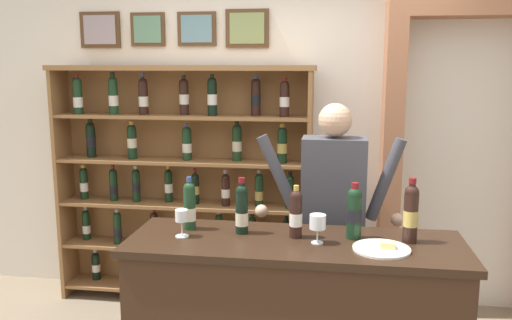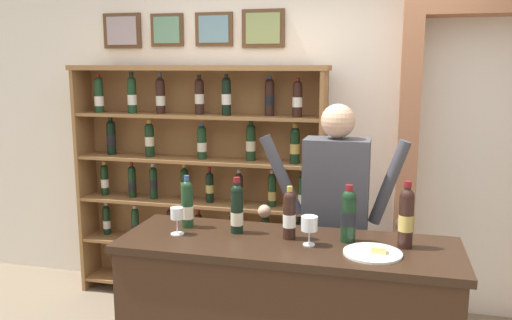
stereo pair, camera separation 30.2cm
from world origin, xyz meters
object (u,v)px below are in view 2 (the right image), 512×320
shopkeeper (335,212)px  tasting_bottle_vin_santo (406,217)px  cheese_plate (373,253)px  wine_shelf (199,175)px  tasting_bottle_grappa (187,204)px  tasting_bottle_bianco (348,214)px  wine_glass_center (309,224)px  tasting_bottle_rosso (289,214)px  tasting_bottle_prosecco (237,208)px  wine_glass_left (177,215)px

shopkeeper → tasting_bottle_vin_santo: shopkeeper is taller
cheese_plate → shopkeeper: bearing=111.7°
wine_shelf → tasting_bottle_grappa: bearing=-72.3°
tasting_bottle_bianco → wine_glass_center: 0.21m
tasting_bottle_bianco → tasting_bottle_rosso: bearing=-174.8°
shopkeeper → cheese_plate: 0.66m
tasting_bottle_rosso → tasting_bottle_prosecco: bearing=174.6°
cheese_plate → wine_glass_left: bearing=177.0°
tasting_bottle_rosso → wine_glass_center: size_ratio=1.87×
wine_glass_center → tasting_bottle_prosecco: bearing=165.7°
tasting_bottle_bianco → cheese_plate: 0.25m
wine_glass_center → shopkeeper: bearing=82.5°
shopkeeper → wine_shelf: bearing=144.5°
wine_shelf → tasting_bottle_bianco: (1.29, -1.29, 0.13)m
tasting_bottle_bianco → wine_shelf: bearing=134.9°
tasting_bottle_rosso → tasting_bottle_bianco: tasting_bottle_bianco is taller
wine_glass_left → wine_glass_center: size_ratio=0.98×
tasting_bottle_prosecco → tasting_bottle_vin_santo: 0.87m
wine_shelf → tasting_bottle_rosso: 1.65m
cheese_plate → tasting_bottle_prosecco: bearing=167.6°
shopkeeper → tasting_bottle_vin_santo: bearing=-50.3°
wine_shelf → tasting_bottle_prosecco: size_ratio=6.78×
tasting_bottle_vin_santo → wine_glass_left: tasting_bottle_vin_santo is taller
tasting_bottle_vin_santo → wine_glass_center: (-0.46, -0.09, -0.05)m
wine_shelf → tasting_bottle_vin_santo: wine_shelf is taller
tasting_bottle_bianco → tasting_bottle_vin_santo: tasting_bottle_vin_santo is taller
wine_shelf → wine_glass_left: 1.46m
tasting_bottle_bianco → tasting_bottle_vin_santo: size_ratio=0.89×
wine_shelf → tasting_bottle_prosecco: 1.47m
wine_shelf → tasting_bottle_vin_santo: (1.57, -1.31, 0.14)m
tasting_bottle_prosecco → tasting_bottle_vin_santo: size_ratio=0.91×
shopkeeper → cheese_plate: shopkeeper is taller
tasting_bottle_rosso → wine_glass_left: 0.60m
tasting_bottle_rosso → wine_shelf: bearing=126.9°
tasting_bottle_bianco → shopkeeper: bearing=103.7°
tasting_bottle_rosso → wine_glass_center: bearing=-33.5°
tasting_bottle_grappa → tasting_bottle_prosecco: tasting_bottle_prosecco is taller
tasting_bottle_grappa → wine_glass_left: tasting_bottle_grappa is taller
tasting_bottle_bianco → tasting_bottle_vin_santo: 0.28m
shopkeeper → cheese_plate: bearing=-68.3°
tasting_bottle_grappa → cheese_plate: (1.02, -0.19, -0.12)m
shopkeeper → tasting_bottle_prosecco: bearing=-136.7°
wine_shelf → wine_glass_center: wine_shelf is taller
tasting_bottle_grappa → tasting_bottle_prosecco: bearing=-5.4°
tasting_bottle_prosecco → tasting_bottle_bianco: size_ratio=1.03×
tasting_bottle_vin_santo → cheese_plate: size_ratio=1.20×
shopkeeper → tasting_bottle_bianco: size_ratio=5.66×
tasting_bottle_prosecco → tasting_bottle_bianco: 0.59m
tasting_bottle_grappa → tasting_bottle_vin_santo: size_ratio=0.88×
tasting_bottle_prosecco → tasting_bottle_bianco: tasting_bottle_prosecco is taller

